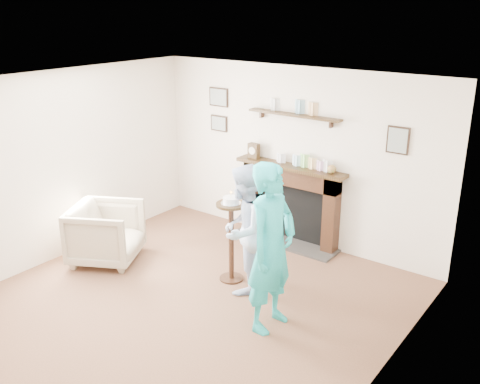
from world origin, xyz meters
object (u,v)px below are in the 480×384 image
(armchair, at_px, (109,260))
(man, at_px, (244,288))
(pedestal_table, at_px, (231,226))
(woman, at_px, (270,324))

(armchair, height_order, man, man)
(armchair, bearing_deg, pedestal_table, -99.21)
(armchair, bearing_deg, woman, -117.77)
(man, xyz_separation_m, woman, (0.68, -0.45, 0.00))
(woman, bearing_deg, armchair, 91.07)
(man, distance_m, pedestal_table, 0.77)
(man, bearing_deg, pedestal_table, -122.84)
(man, xyz_separation_m, pedestal_table, (-0.26, 0.10, 0.72))
(pedestal_table, bearing_deg, man, -20.65)
(man, height_order, pedestal_table, pedestal_table)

